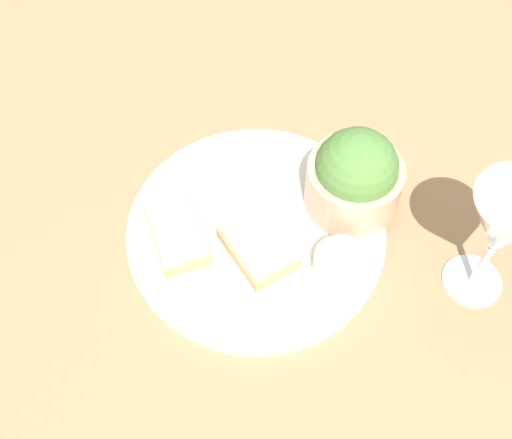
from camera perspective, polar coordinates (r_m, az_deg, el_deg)
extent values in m
plane|color=#93704C|center=(0.76, 0.00, -1.37)|extent=(4.00, 4.00, 0.00)
cylinder|color=silver|center=(0.76, 0.00, -1.10)|extent=(0.30, 0.30, 0.01)
cylinder|color=tan|center=(0.75, 8.61, 3.03)|extent=(0.11, 0.11, 0.06)
sphere|color=#4C7A38|center=(0.73, 8.93, 4.51)|extent=(0.09, 0.09, 0.09)
cylinder|color=white|center=(0.72, 7.52, -3.98)|extent=(0.06, 0.06, 0.03)
cylinder|color=tan|center=(0.71, 7.62, -3.58)|extent=(0.05, 0.05, 0.01)
cube|color=tan|center=(0.73, 0.20, -2.54)|extent=(0.11, 0.10, 0.02)
cube|color=beige|center=(0.72, 0.20, -2.03)|extent=(0.10, 0.09, 0.01)
cube|color=tan|center=(0.74, -6.98, -1.56)|extent=(0.10, 0.09, 0.02)
cube|color=beige|center=(0.73, -7.08, -1.03)|extent=(0.10, 0.08, 0.01)
cylinder|color=silver|center=(0.77, 18.65, -5.14)|extent=(0.07, 0.07, 0.01)
cylinder|color=silver|center=(0.74, 19.40, -3.86)|extent=(0.01, 0.01, 0.07)
cone|color=silver|center=(0.68, 21.30, -0.59)|extent=(0.09, 0.09, 0.09)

